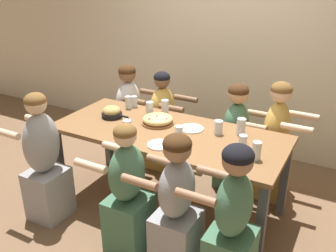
# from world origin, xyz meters

# --- Properties ---
(ground_plane) EXTENTS (18.00, 18.00, 0.00)m
(ground_plane) POSITION_xyz_m (0.00, 0.00, 0.00)
(ground_plane) COLOR brown
(ground_plane) RESTS_ON ground
(restaurant_back_panel) EXTENTS (10.00, 0.06, 3.20)m
(restaurant_back_panel) POSITION_xyz_m (0.00, 1.56, 1.60)
(restaurant_back_panel) COLOR beige
(restaurant_back_panel) RESTS_ON ground
(dining_table) EXTENTS (2.12, 0.90, 0.79)m
(dining_table) POSITION_xyz_m (0.00, 0.00, 0.71)
(dining_table) COLOR brown
(dining_table) RESTS_ON ground
(pizza_board_main) EXTENTS (0.31, 0.31, 0.07)m
(pizza_board_main) POSITION_xyz_m (-0.17, 0.11, 0.83)
(pizza_board_main) COLOR brown
(pizza_board_main) RESTS_ON dining_table
(skillet_bowl) EXTENTS (0.29, 0.20, 0.12)m
(skillet_bowl) POSITION_xyz_m (-0.64, 0.03, 0.85)
(skillet_bowl) COLOR black
(skillet_bowl) RESTS_ON dining_table
(empty_plate_a) EXTENTS (0.22, 0.22, 0.02)m
(empty_plate_a) POSITION_xyz_m (0.17, 0.14, 0.80)
(empty_plate_a) COLOR white
(empty_plate_a) RESTS_ON dining_table
(empty_plate_b) EXTENTS (0.21, 0.21, 0.02)m
(empty_plate_b) POSITION_xyz_m (0.08, -0.29, 0.80)
(empty_plate_b) COLOR white
(empty_plate_b) RESTS_ON dining_table
(empty_plate_c) EXTENTS (0.19, 0.19, 0.02)m
(empty_plate_c) POSITION_xyz_m (-0.25, -0.30, 0.80)
(empty_plate_c) COLOR white
(empty_plate_c) RESTS_ON dining_table
(cocktail_glass_blue) EXTENTS (0.08, 0.08, 0.11)m
(cocktail_glass_blue) POSITION_xyz_m (-0.35, -0.15, 0.84)
(cocktail_glass_blue) COLOR silver
(cocktail_glass_blue) RESTS_ON dining_table
(drinking_glass_a) EXTENTS (0.08, 0.08, 0.13)m
(drinking_glass_a) POSITION_xyz_m (0.42, 0.16, 0.85)
(drinking_glass_a) COLOR silver
(drinking_glass_a) RESTS_ON dining_table
(drinking_glass_b) EXTENTS (0.07, 0.07, 0.14)m
(drinking_glass_b) POSITION_xyz_m (-0.23, 0.36, 0.86)
(drinking_glass_b) COLOR silver
(drinking_glass_b) RESTS_ON dining_table
(drinking_glass_c) EXTENTS (0.07, 0.07, 0.12)m
(drinking_glass_c) POSITION_xyz_m (0.70, -0.01, 0.85)
(drinking_glass_c) COLOR silver
(drinking_glass_c) RESTS_ON dining_table
(drinking_glass_d) EXTENTS (0.08, 0.08, 0.15)m
(drinking_glass_d) POSITION_xyz_m (0.60, 0.25, 0.87)
(drinking_glass_d) COLOR silver
(drinking_glass_d) RESTS_ON dining_table
(drinking_glass_e) EXTENTS (0.08, 0.08, 0.14)m
(drinking_glass_e) POSITION_xyz_m (-0.35, 0.26, 0.86)
(drinking_glass_e) COLOR silver
(drinking_glass_e) RESTS_ON dining_table
(drinking_glass_f) EXTENTS (0.07, 0.07, 0.15)m
(drinking_glass_f) POSITION_xyz_m (0.85, -0.14, 0.86)
(drinking_glass_f) COLOR silver
(drinking_glass_f) RESTS_ON dining_table
(drinking_glass_g) EXTENTS (0.06, 0.06, 0.12)m
(drinking_glass_g) POSITION_xyz_m (-0.61, 0.38, 0.85)
(drinking_glass_g) COLOR silver
(drinking_glass_g) RESTS_ON dining_table
(drinking_glass_h) EXTENTS (0.06, 0.06, 0.13)m
(drinking_glass_h) POSITION_xyz_m (-0.64, 0.31, 0.85)
(drinking_glass_h) COLOR silver
(drinking_glass_h) RESTS_ON dining_table
(drinking_glass_i) EXTENTS (0.07, 0.07, 0.14)m
(drinking_glass_i) POSITION_xyz_m (0.18, -0.14, 0.86)
(drinking_glass_i) COLOR silver
(drinking_glass_i) RESTS_ON dining_table
(diner_near_center) EXTENTS (0.51, 0.40, 1.12)m
(diner_near_center) POSITION_xyz_m (0.00, -0.67, 0.50)
(diner_near_center) COLOR #477556
(diner_near_center) RESTS_ON ground
(diner_far_left) EXTENTS (0.51, 0.40, 1.15)m
(diner_far_left) POSITION_xyz_m (-0.89, 0.67, 0.53)
(diner_far_left) COLOR silver
(diner_far_left) RESTS_ON ground
(diner_far_midleft) EXTENTS (0.51, 0.40, 1.13)m
(diner_far_midleft) POSITION_xyz_m (-0.44, 0.67, 0.51)
(diner_far_midleft) COLOR gold
(diner_far_midleft) RESTS_ON ground
(diner_far_right) EXTENTS (0.51, 0.40, 1.20)m
(diner_far_right) POSITION_xyz_m (0.82, 0.67, 0.55)
(diner_far_right) COLOR gold
(diner_far_right) RESTS_ON ground
(diner_far_midright) EXTENTS (0.51, 0.40, 1.12)m
(diner_far_midright) POSITION_xyz_m (0.42, 0.67, 0.52)
(diner_far_midright) COLOR #477556
(diner_far_midright) RESTS_ON ground
(diner_near_right) EXTENTS (0.51, 0.40, 1.15)m
(diner_near_right) POSITION_xyz_m (0.87, -0.67, 0.54)
(diner_near_right) COLOR #477556
(diner_near_right) RESTS_ON ground
(diner_near_midright) EXTENTS (0.51, 0.40, 1.13)m
(diner_near_midright) POSITION_xyz_m (0.44, -0.67, 0.52)
(diner_near_midright) COLOR #99999E
(diner_near_midright) RESTS_ON ground
(diner_near_left) EXTENTS (0.51, 0.40, 1.21)m
(diner_near_left) POSITION_xyz_m (-0.89, -0.67, 0.55)
(diner_near_left) COLOR #99999E
(diner_near_left) RESTS_ON ground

